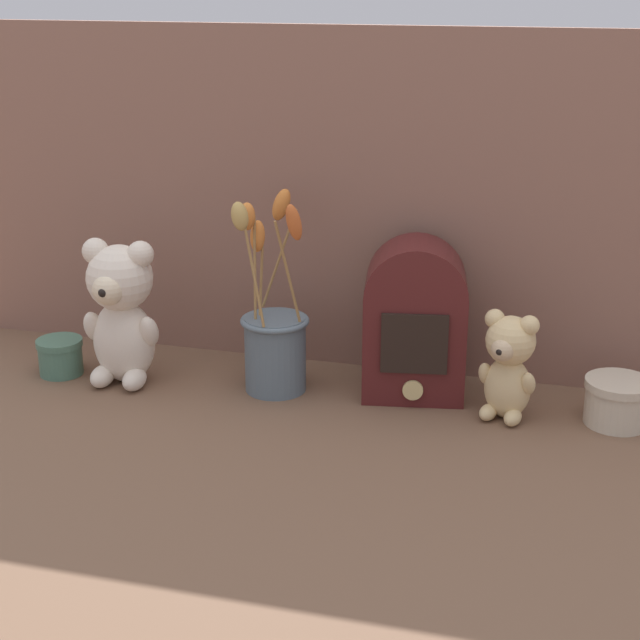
% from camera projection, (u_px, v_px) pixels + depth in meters
% --- Properties ---
extents(ground_plane, '(4.00, 4.00, 0.00)m').
position_uv_depth(ground_plane, '(317.00, 400.00, 1.54)').
color(ground_plane, brown).
extents(backdrop_wall, '(1.40, 0.02, 0.56)m').
position_uv_depth(backdrop_wall, '(344.00, 203.00, 1.60)').
color(backdrop_wall, '#845B4C').
rests_on(backdrop_wall, ground).
extents(teddy_bear_large, '(0.13, 0.12, 0.24)m').
position_uv_depth(teddy_bear_large, '(121.00, 309.00, 1.57)').
color(teddy_bear_large, beige).
rests_on(teddy_bear_large, ground).
extents(teddy_bear_medium, '(0.09, 0.09, 0.17)m').
position_uv_depth(teddy_bear_medium, '(508.00, 364.00, 1.45)').
color(teddy_bear_medium, '#DBBC84').
rests_on(teddy_bear_medium, ground).
extents(flower_vase, '(0.12, 0.17, 0.32)m').
position_uv_depth(flower_vase, '(274.00, 337.00, 1.55)').
color(flower_vase, slate).
rests_on(flower_vase, ground).
extents(vintage_radio, '(0.17, 0.14, 0.25)m').
position_uv_depth(vintage_radio, '(415.00, 319.00, 1.52)').
color(vintage_radio, '#4C1919').
rests_on(vintage_radio, ground).
extents(decorative_tin_tall, '(0.08, 0.08, 0.06)m').
position_uv_depth(decorative_tin_tall, '(60.00, 356.00, 1.63)').
color(decorative_tin_tall, '#47705B').
rests_on(decorative_tin_tall, ground).
extents(decorative_tin_short, '(0.10, 0.10, 0.07)m').
position_uv_depth(decorative_tin_short, '(618.00, 402.00, 1.45)').
color(decorative_tin_short, beige).
rests_on(decorative_tin_short, ground).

